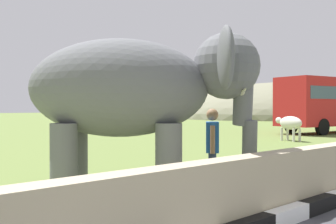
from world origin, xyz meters
TOP-DOWN VIEW (x-y plane):
  - barrier_parapet at (2.00, 3.58)m, footprint 28.00×0.36m
  - elephant at (1.96, 5.64)m, footprint 3.89×3.76m
  - person_handler at (3.43, 5.28)m, footprint 0.53×0.50m
  - bus_red at (23.23, 12.11)m, footprint 9.18×3.94m
  - cow_near at (15.32, 10.67)m, footprint 1.09×1.91m
  - hill_east at (55.00, 34.37)m, footprint 40.22×32.17m

SIDE VIEW (x-z plane):
  - hill_east at x=55.00m, z-range -5.60..5.60m
  - barrier_parapet at x=2.00m, z-range 0.00..1.00m
  - cow_near at x=15.32m, z-range 0.26..1.48m
  - person_handler at x=3.43m, z-range 0.10..1.75m
  - elephant at x=1.96m, z-range 0.47..3.45m
  - bus_red at x=23.23m, z-range 0.33..3.83m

